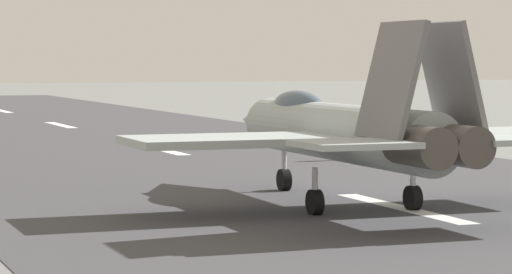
{
  "coord_description": "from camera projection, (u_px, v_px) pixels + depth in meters",
  "views": [
    {
      "loc": [
        -33.64,
        17.36,
        4.55
      ],
      "look_at": [
        0.79,
        4.23,
        2.2
      ],
      "focal_mm": 85.87,
      "sensor_mm": 36.0,
      "label": 1
    }
  ],
  "objects": [
    {
      "name": "runway_strip",
      "position": [
        393.0,
        206.0,
        37.81
      ],
      "size": [
        240.0,
        26.0,
        0.02
      ],
      "color": "#3D3D41",
      "rests_on": "ground"
    },
    {
      "name": "marker_cone_far",
      "position": [
        434.0,
        143.0,
        62.45
      ],
      "size": [
        0.44,
        0.44,
        0.55
      ],
      "primitive_type": "cone",
      "color": "orange",
      "rests_on": "ground"
    },
    {
      "name": "fighter_jet",
      "position": [
        341.0,
        130.0,
        37.65
      ],
      "size": [
        16.3,
        13.86,
        5.56
      ],
      "color": "#A0ABAA",
      "rests_on": "ground"
    },
    {
      "name": "crew_person",
      "position": [
        342.0,
        142.0,
        54.94
      ],
      "size": [
        0.45,
        0.63,
        1.68
      ],
      "color": "#1E2338",
      "rests_on": "ground"
    },
    {
      "name": "ground_plane",
      "position": [
        393.0,
        206.0,
        37.83
      ],
      "size": [
        400.0,
        400.0,
        0.0
      ],
      "primitive_type": "plane",
      "color": "slate"
    }
  ]
}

